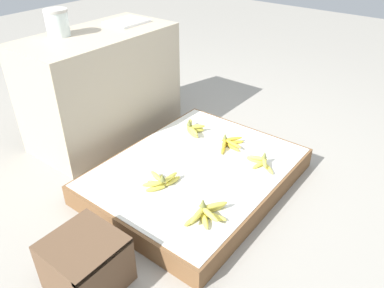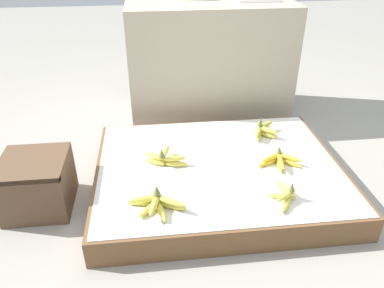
% 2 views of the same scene
% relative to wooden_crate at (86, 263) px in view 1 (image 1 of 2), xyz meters
% --- Properties ---
extents(ground_plane, '(10.00, 10.00, 0.00)m').
position_rel_wooden_crate_xyz_m(ground_plane, '(0.86, 0.06, -0.13)').
color(ground_plane, gray).
extents(display_platform, '(1.21, 0.95, 0.13)m').
position_rel_wooden_crate_xyz_m(display_platform, '(0.86, 0.06, -0.06)').
color(display_platform, brown).
rests_on(display_platform, ground_plane).
extents(back_vendor_table, '(1.05, 0.53, 0.75)m').
position_rel_wooden_crate_xyz_m(back_vendor_table, '(0.95, 0.94, 0.25)').
color(back_vendor_table, tan).
rests_on(back_vendor_table, ground_plane).
extents(wooden_crate, '(0.30, 0.30, 0.26)m').
position_rel_wooden_crate_xyz_m(wooden_crate, '(0.00, 0.00, 0.00)').
color(wooden_crate, brown).
rests_on(wooden_crate, ground_plane).
extents(banana_bunch_front_left, '(0.26, 0.16, 0.10)m').
position_rel_wooden_crate_xyz_m(banana_bunch_front_left, '(0.54, -0.25, 0.03)').
color(banana_bunch_front_left, '#DBCC4C').
rests_on(banana_bunch_front_left, display_platform).
extents(banana_bunch_front_midleft, '(0.13, 0.21, 0.09)m').
position_rel_wooden_crate_xyz_m(banana_bunch_front_midleft, '(1.10, -0.25, 0.03)').
color(banana_bunch_front_midleft, '#DBCC4C').
rests_on(banana_bunch_front_midleft, display_platform).
extents(banana_bunch_middle_left, '(0.22, 0.15, 0.10)m').
position_rel_wooden_crate_xyz_m(banana_bunch_middle_left, '(0.60, 0.10, 0.03)').
color(banana_bunch_middle_left, '#DBCC4C').
rests_on(banana_bunch_middle_left, display_platform).
extents(banana_bunch_middle_midleft, '(0.23, 0.15, 0.09)m').
position_rel_wooden_crate_xyz_m(banana_bunch_middle_midleft, '(1.16, 0.02, 0.03)').
color(banana_bunch_middle_midleft, gold).
rests_on(banana_bunch_middle_midleft, display_platform).
extents(banana_bunch_back_midleft, '(0.16, 0.18, 0.11)m').
position_rel_wooden_crate_xyz_m(banana_bunch_back_midleft, '(1.16, 0.31, 0.04)').
color(banana_bunch_back_midleft, gold).
rests_on(banana_bunch_back_midleft, display_platform).
extents(glass_jar, '(0.15, 0.15, 0.16)m').
position_rel_wooden_crate_xyz_m(glass_jar, '(0.77, 1.07, 0.70)').
color(glass_jar, silver).
rests_on(glass_jar, back_vendor_table).
extents(foam_tray_white, '(0.26, 0.22, 0.02)m').
position_rel_wooden_crate_xyz_m(foam_tray_white, '(1.24, 0.96, 0.63)').
color(foam_tray_white, white).
rests_on(foam_tray_white, back_vendor_table).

